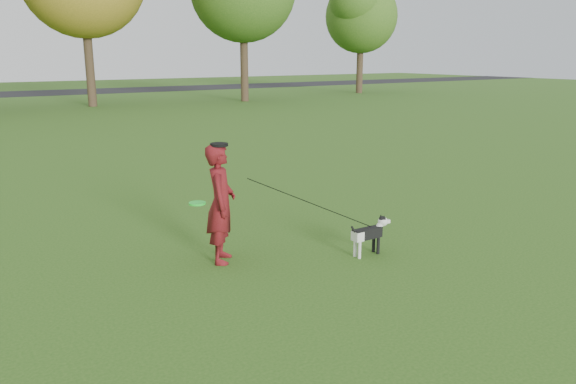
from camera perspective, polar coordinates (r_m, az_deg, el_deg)
ground at (r=8.20m, az=-0.26°, el=-6.84°), size 120.00×120.00×0.00m
man at (r=7.94m, az=-6.84°, el=-1.19°), size 0.67×0.74×1.70m
dog at (r=8.37m, az=8.35°, el=-4.03°), size 0.75×0.15×0.57m
man_held_items at (r=8.15m, az=2.50°, el=-1.21°), size 2.58×1.08×1.33m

